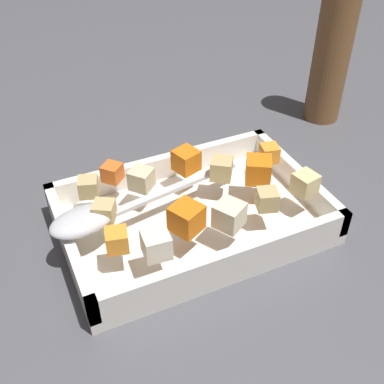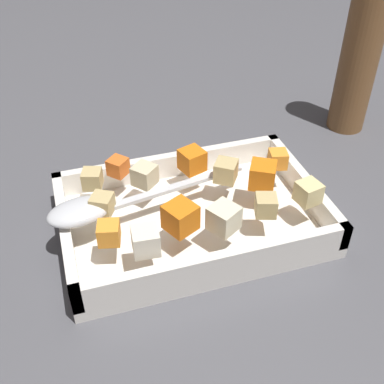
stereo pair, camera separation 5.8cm
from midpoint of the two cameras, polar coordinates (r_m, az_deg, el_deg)
The scene contains 18 objects.
ground_plane at distance 0.63m, azimuth 3.86°, elevation -3.27°, with size 4.00×4.00×0.00m, color #4C4C51.
baking_dish at distance 0.60m, azimuth 2.73°, elevation -3.34°, with size 0.32×0.21×0.05m.
carrot_chunk_near_right at distance 0.53m, azimuth 1.72°, elevation -3.14°, with size 0.03×0.03×0.03m, color orange.
carrot_chunk_near_spoon at distance 0.64m, azimuth 12.65°, elevation 3.72°, with size 0.02×0.02×0.02m, color orange.
carrot_chunk_mid_right at distance 0.62m, azimuth -6.13°, elevation 2.90°, with size 0.02×0.02×0.02m, color orange.
carrot_chunk_far_right at distance 0.60m, azimuth 11.06°, elevation 1.87°, with size 0.03×0.03×0.03m, color orange.
carrot_chunk_back_center at distance 0.52m, azimuth -6.71°, elevation -4.96°, with size 0.02×0.02×0.02m, color orange.
carrot_chunk_heap_top at distance 0.62m, azimuth 2.38°, elevation 3.63°, with size 0.03×0.03×0.03m, color orange.
potato_chunk_corner_ne at distance 0.60m, azimuth -9.05°, elevation 1.44°, with size 0.02×0.02×0.02m, color tan.
potato_chunk_heap_side at distance 0.61m, azimuth 6.73°, elevation 2.39°, with size 0.03×0.03×0.03m, color tan.
potato_chunk_center at distance 0.57m, azimuth 11.63°, elevation -1.68°, with size 0.02×0.02×0.02m, color tan.
potato_chunk_mid_left at distance 0.56m, azimuth -7.67°, elevation -1.56°, with size 0.02×0.02×0.02m, color tan.
potato_chunk_front_center at distance 0.54m, azimuth 7.24°, elevation -3.12°, with size 0.03×0.03×0.03m, color beige.
potato_chunk_corner_nw at distance 0.60m, azimuth -2.89°, elevation 1.89°, with size 0.03×0.03×0.03m, color beige.
potato_chunk_corner_se at distance 0.59m, azimuth 16.31°, elevation -0.17°, with size 0.03×0.03×0.03m, color #E0CC89.
parsnip_chunk_under_handle at distance 0.51m, azimuth -2.28°, elevation -5.91°, with size 0.03×0.03×0.03m, color silver.
serving_spoon at distance 0.56m, azimuth -8.92°, elevation -2.05°, with size 0.25×0.07×0.02m.
pepper_mill at distance 0.81m, azimuth 21.16°, elevation 14.38°, with size 0.06×0.06×0.25m.
Camera 2 is at (-0.15, -0.44, 0.42)m, focal length 45.15 mm.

